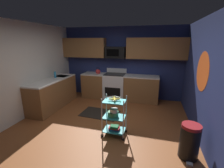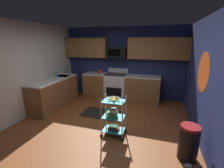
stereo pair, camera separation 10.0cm
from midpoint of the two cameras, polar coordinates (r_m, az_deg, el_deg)
The scene contains 18 objects.
floor at distance 4.07m, azimuth -3.55°, elevation -15.72°, with size 4.40×4.80×0.04m, color brown.
wall_back at distance 5.87m, azimuth 4.51°, elevation 7.66°, with size 4.52×0.06×2.60m, color navy.
wall_left at distance 4.82m, azimuth -29.64°, elevation 4.05°, with size 0.06×4.80×2.60m, color silver.
wall_right at distance 3.50m, azimuth 32.79°, elevation 0.05°, with size 0.06×4.80×2.60m, color navy.
wall_flower_decal at distance 3.85m, azimuth 31.05°, elevation 3.79°, with size 0.86×0.86×0.00m, color #E5591E.
counter_run at distance 5.49m, azimuth -5.65°, elevation -1.85°, with size 3.59×2.52×0.92m.
oven_range at distance 5.77m, azimuth 1.98°, elevation -0.78°, with size 0.76×0.65×1.10m.
upper_cabinets at distance 5.63m, azimuth 4.58°, elevation 12.96°, with size 4.40×0.33×0.70m.
microwave at distance 5.66m, azimuth 2.37°, elevation 11.48°, with size 0.70×0.39×0.40m.
rolling_cart at distance 3.55m, azimuth 1.43°, elevation -11.91°, with size 0.54×0.36×0.91m.
fruit_bowl at distance 3.38m, azimuth 1.48°, elevation -5.47°, with size 0.27×0.27×0.07m.
mixing_bowl_large at distance 3.53m, azimuth 0.95°, elevation -10.86°, with size 0.25×0.25×0.11m.
mixing_bowl_small at distance 3.46m, azimuth 1.25°, elevation -9.60°, with size 0.18×0.18×0.08m.
book_stack at distance 3.69m, azimuth 1.40°, elevation -15.79°, with size 0.25×0.18×0.09m.
kettle at distance 5.84m, azimuth -4.12°, elevation 4.61°, with size 0.21×0.18×0.26m.
dish_soap_bottle at distance 5.49m, azimuth -19.11°, elevation 3.37°, with size 0.06×0.06×0.20m, color #2D8CBF.
trash_can at distance 3.29m, azimuth 27.06°, elevation -18.58°, with size 0.34×0.42×0.66m.
floor_rug at distance 4.73m, azimuth -3.64°, elevation -10.66°, with size 1.10×0.70×0.01m, color black.
Camera 2 is at (1.28, -3.25, 2.07)m, focal length 24.95 mm.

